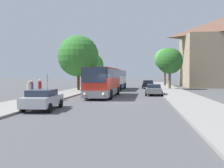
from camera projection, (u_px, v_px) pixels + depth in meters
name	position (u px, v px, depth m)	size (l,w,h in m)	color
ground_plane	(113.00, 101.00, 24.27)	(300.00, 300.00, 0.00)	#4C4C4F
sidewalk_left	(41.00, 99.00, 25.09)	(4.00, 120.00, 0.15)	gray
sidewalk_right	(191.00, 101.00, 23.44)	(4.00, 120.00, 0.15)	gray
bus_front	(104.00, 81.00, 29.10)	(2.92, 10.70, 3.19)	gray
bus_middle	(115.00, 79.00, 43.58)	(3.16, 12.23, 3.28)	#2D519E
parked_car_left_curb	(43.00, 99.00, 18.14)	(2.17, 4.45, 1.41)	#B7B7BC
parked_car_right_near	(154.00, 89.00, 31.34)	(2.06, 4.34, 1.31)	slate
parked_car_right_far	(148.00, 84.00, 47.45)	(2.18, 4.52, 1.48)	black
bus_stop_sign	(47.00, 83.00, 24.71)	(0.08, 0.45, 2.37)	gray
pedestrian_waiting_near	(32.00, 89.00, 25.24)	(0.36, 0.36, 1.78)	#23232D
pedestrian_waiting_far	(40.00, 88.00, 27.46)	(0.36, 0.36, 1.81)	#23232D
pedestrian_walking_back	(29.00, 91.00, 22.71)	(0.36, 0.36, 1.74)	#23232D
tree_left_near	(78.00, 56.00, 39.40)	(6.21, 6.21, 8.23)	#47331E
tree_left_far	(93.00, 65.00, 51.04)	(4.32, 4.32, 6.44)	brown
tree_right_near	(170.00, 61.00, 44.37)	(4.40, 4.40, 6.88)	brown
tree_right_mid	(165.00, 59.00, 57.51)	(4.71, 4.71, 8.11)	#513D23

